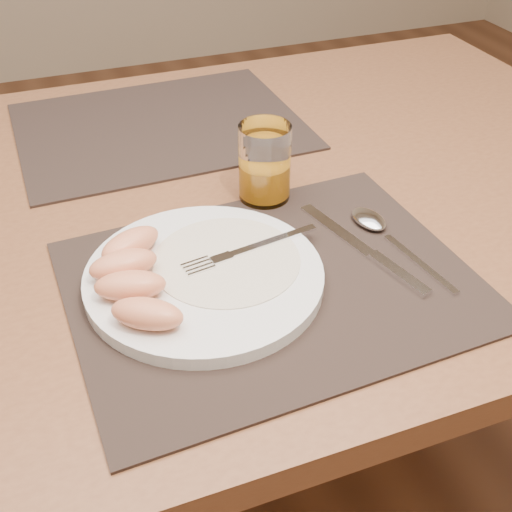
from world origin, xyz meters
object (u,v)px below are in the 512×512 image
object	(u,v)px
spoon	(376,225)
knife	(371,254)
juice_glass	(265,167)
table	(211,239)
plate	(204,277)
placemat_far	(160,126)
fork	(240,252)
placemat_near	(272,283)

from	to	relation	value
spoon	knife	bearing A→B (deg)	-123.94
knife	juice_glass	distance (m)	0.19
table	juice_glass	bearing A→B (deg)	-35.39
knife	plate	bearing A→B (deg)	173.44
placemat_far	juice_glass	world-z (taller)	juice_glass
fork	juice_glass	size ratio (longest dim) A/B	1.68
placemat_near	juice_glass	size ratio (longest dim) A/B	4.31
plate	spoon	size ratio (longest dim) A/B	1.41
placemat_far	spoon	xyz separation A→B (m)	(0.19, -0.39, 0.01)
fork	knife	world-z (taller)	fork
table	placemat_near	bearing A→B (deg)	-88.20
placemat_near	plate	bearing A→B (deg)	160.14
juice_glass	fork	bearing A→B (deg)	-121.74
placemat_near	plate	size ratio (longest dim) A/B	1.67
plate	placemat_far	bearing A→B (deg)	83.30
plate	spoon	xyz separation A→B (m)	(0.23, 0.03, -0.00)
plate	fork	distance (m)	0.05
juice_glass	placemat_far	bearing A→B (deg)	107.00
spoon	placemat_far	bearing A→B (deg)	115.52
placemat_near	knife	world-z (taller)	knife
placemat_near	juice_glass	xyz separation A→B (m)	(0.06, 0.17, 0.05)
table	knife	size ratio (longest dim) A/B	6.44
placemat_near	juice_glass	bearing A→B (deg)	71.46
plate	spoon	bearing A→B (deg)	6.25
placemat_far	fork	world-z (taller)	fork
fork	placemat_near	bearing A→B (deg)	-61.91
table	placemat_far	size ratio (longest dim) A/B	3.11
table	plate	size ratio (longest dim) A/B	5.19
spoon	plate	bearing A→B (deg)	-173.75
placemat_far	fork	distance (m)	0.40
placemat_near	fork	distance (m)	0.05
placemat_near	table	bearing A→B (deg)	91.80
spoon	placemat_near	bearing A→B (deg)	-162.37
plate	fork	size ratio (longest dim) A/B	1.54
placemat_near	knife	bearing A→B (deg)	1.23
placemat_far	juice_glass	size ratio (longest dim) A/B	4.31
table	spoon	xyz separation A→B (m)	(0.17, -0.17, 0.09)
fork	juice_glass	world-z (taller)	juice_glass
placemat_far	knife	bearing A→B (deg)	-70.76
table	fork	size ratio (longest dim) A/B	8.00
plate	juice_glass	distance (m)	0.20
plate	juice_glass	xyz separation A→B (m)	(0.13, 0.15, 0.04)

